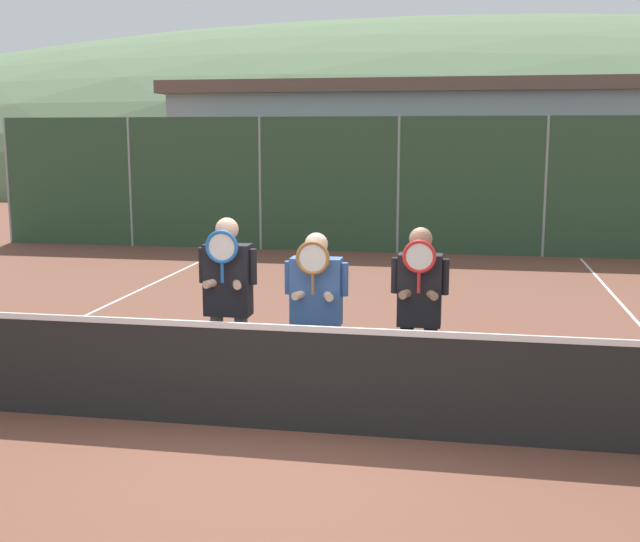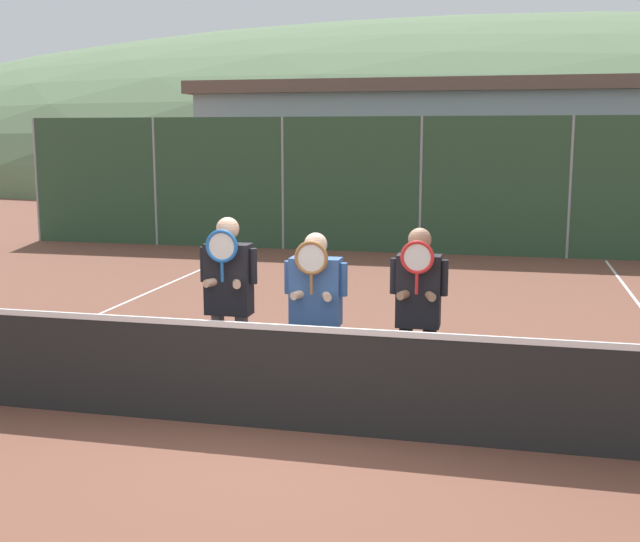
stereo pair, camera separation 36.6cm
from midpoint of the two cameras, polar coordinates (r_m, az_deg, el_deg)
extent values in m
plane|color=brown|center=(7.37, -1.12, -11.25)|extent=(120.00, 120.00, 0.00)
ellipsoid|color=#5B7551|center=(55.01, 11.47, 6.76)|extent=(98.79, 54.88, 19.21)
cube|color=#9EA3A8|center=(24.39, 12.16, 7.71)|extent=(16.34, 5.00, 3.77)
cube|color=brown|center=(24.41, 12.34, 12.56)|extent=(16.84, 5.50, 0.36)
cylinder|color=gray|center=(21.13, -19.04, 6.13)|extent=(0.06, 0.06, 3.03)
cylinder|color=gray|center=(19.63, -11.13, 6.24)|extent=(0.06, 0.06, 3.03)
cylinder|color=gray|center=(18.56, -2.10, 6.23)|extent=(0.06, 0.06, 3.03)
cylinder|color=gray|center=(17.98, 7.75, 6.04)|extent=(0.06, 0.06, 3.03)
cylinder|color=gray|center=(17.96, 17.93, 5.65)|extent=(0.06, 0.06, 3.03)
cube|color=#2D4C33|center=(17.98, 7.75, 6.04)|extent=(19.04, 0.02, 3.03)
cube|color=black|center=(7.22, -1.14, -7.80)|extent=(10.46, 0.02, 0.93)
cube|color=white|center=(7.09, -1.15, -4.05)|extent=(10.46, 0.03, 0.06)
cube|color=white|center=(11.51, -16.75, -3.93)|extent=(0.05, 16.00, 0.01)
cylinder|color=#56565B|center=(8.09, -5.94, -6.08)|extent=(0.13, 0.13, 0.89)
cylinder|color=#56565B|center=(8.01, -4.26, -6.21)|extent=(0.13, 0.13, 0.89)
cube|color=black|center=(7.87, -5.19, -0.58)|extent=(0.45, 0.22, 0.70)
sphere|color=tan|center=(7.80, -5.25, 3.01)|extent=(0.23, 0.23, 0.23)
cylinder|color=black|center=(7.93, -6.92, 0.47)|extent=(0.08, 0.08, 0.35)
cylinder|color=black|center=(7.78, -3.46, 0.34)|extent=(0.08, 0.08, 0.35)
cylinder|color=tan|center=(7.83, -6.18, -0.77)|extent=(0.16, 0.27, 0.08)
cylinder|color=tan|center=(7.76, -4.61, -0.84)|extent=(0.16, 0.27, 0.08)
cylinder|color=#1E5BAD|center=(7.69, -5.63, -0.04)|extent=(0.03, 0.03, 0.20)
torus|color=#1E5BAD|center=(7.65, -5.66, 1.76)|extent=(0.32, 0.03, 0.32)
cylinder|color=silver|center=(7.65, -5.66, 1.76)|extent=(0.27, 0.00, 0.27)
cylinder|color=#56565B|center=(7.87, 0.09, -6.71)|extent=(0.13, 0.13, 0.82)
cylinder|color=#56565B|center=(7.82, 2.00, -6.83)|extent=(0.13, 0.13, 0.82)
cube|color=#335693|center=(7.67, 1.06, -1.47)|extent=(0.48, 0.22, 0.65)
sphere|color=#DBB293|center=(7.59, 1.07, 1.91)|extent=(0.22, 0.22, 0.22)
cylinder|color=#335693|center=(7.70, -0.88, -0.45)|extent=(0.08, 0.08, 0.32)
cylinder|color=#335693|center=(7.59, 3.03, -0.61)|extent=(0.08, 0.08, 0.32)
cylinder|color=#DBB293|center=(7.61, 0.02, -1.65)|extent=(0.16, 0.27, 0.08)
cylinder|color=#DBB293|center=(7.56, 1.81, -1.73)|extent=(0.16, 0.27, 0.08)
cylinder|color=#936033|center=(7.48, 0.77, -0.92)|extent=(0.03, 0.03, 0.20)
torus|color=#936033|center=(7.43, 0.77, 0.93)|extent=(0.32, 0.03, 0.32)
cylinder|color=silver|center=(7.43, 0.77, 0.93)|extent=(0.27, 0.00, 0.27)
cylinder|color=black|center=(7.72, 7.44, -7.00)|extent=(0.13, 0.13, 0.86)
cylinder|color=black|center=(7.70, 9.10, -7.08)|extent=(0.13, 0.13, 0.86)
cube|color=black|center=(7.52, 8.41, -1.42)|extent=(0.41, 0.22, 0.68)
sphere|color=#997056|center=(7.44, 8.50, 2.22)|extent=(0.22, 0.22, 0.22)
cylinder|color=black|center=(7.52, 6.71, -0.35)|extent=(0.08, 0.08, 0.33)
cylinder|color=black|center=(7.48, 10.18, -0.49)|extent=(0.08, 0.08, 0.33)
cylinder|color=#997056|center=(7.45, 7.57, -1.62)|extent=(0.16, 0.27, 0.08)
cylinder|color=#997056|center=(7.43, 9.13, -1.69)|extent=(0.16, 0.27, 0.08)
cylinder|color=red|center=(7.33, 8.31, -0.87)|extent=(0.03, 0.03, 0.20)
torus|color=red|center=(7.29, 8.36, 0.96)|extent=(0.31, 0.03, 0.31)
cylinder|color=silver|center=(7.29, 8.36, 0.96)|extent=(0.25, 0.00, 0.25)
cube|color=slate|center=(21.25, -4.91, 4.41)|extent=(4.16, 1.85, 0.78)
cube|color=#2D3842|center=(21.20, -4.94, 6.32)|extent=(2.29, 1.70, 0.64)
cylinder|color=black|center=(20.01, -2.05, 2.99)|extent=(0.60, 0.16, 0.60)
cylinder|color=black|center=(21.82, -0.74, 3.55)|extent=(0.60, 0.16, 0.60)
cylinder|color=black|center=(20.88, -9.24, 3.15)|extent=(0.60, 0.16, 0.60)
cylinder|color=black|center=(22.62, -7.43, 3.69)|extent=(0.60, 0.16, 0.60)
cube|color=#B2B7BC|center=(20.00, 8.55, 3.98)|extent=(4.29, 1.90, 0.76)
cube|color=#2D3842|center=(19.94, 8.60, 5.95)|extent=(2.36, 1.75, 0.62)
cylinder|color=black|center=(19.01, 12.47, 2.41)|extent=(0.60, 0.16, 0.60)
cylinder|color=black|center=(20.94, 12.55, 3.06)|extent=(0.60, 0.16, 0.60)
cylinder|color=black|center=(19.25, 4.13, 2.70)|extent=(0.60, 0.16, 0.60)
cylinder|color=black|center=(21.15, 4.96, 3.32)|extent=(0.60, 0.16, 0.60)
cylinder|color=black|center=(19.40, 19.25, 2.24)|extent=(0.60, 0.16, 0.60)
cylinder|color=black|center=(21.21, 18.75, 2.86)|extent=(0.60, 0.16, 0.60)
camera|label=1|loc=(0.18, -88.65, 0.23)|focal=45.00mm
camera|label=2|loc=(0.18, 91.35, -0.23)|focal=45.00mm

